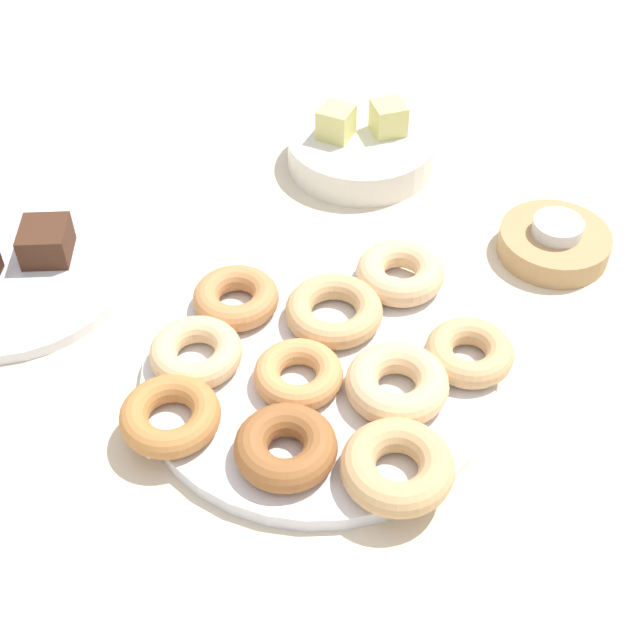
{
  "coord_description": "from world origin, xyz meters",
  "views": [
    {
      "loc": [
        0.03,
        -0.51,
        0.59
      ],
      "look_at": [
        0.0,
        0.03,
        0.05
      ],
      "focal_mm": 48.41,
      "sensor_mm": 36.0,
      "label": 1
    }
  ],
  "objects": [
    {
      "name": "donut_8",
      "position": [
        0.07,
        -0.03,
        0.03
      ],
      "size": [
        0.13,
        0.13,
        0.03
      ],
      "primitive_type": "torus",
      "rotation": [
        0.0,
        0.0,
        2.52
      ],
      "color": "#EABC84",
      "rests_on": "donut_plate"
    },
    {
      "name": "donut_6",
      "position": [
        -0.02,
        -0.1,
        0.03
      ],
      "size": [
        0.12,
        0.12,
        0.03
      ],
      "primitive_type": "torus",
      "rotation": [
        0.0,
        0.0,
        0.95
      ],
      "color": "#995B2D",
      "rests_on": "donut_plate"
    },
    {
      "name": "candle_holder",
      "position": [
        0.23,
        0.19,
        0.01
      ],
      "size": [
        0.11,
        0.11,
        0.03
      ],
      "primitive_type": "cylinder",
      "color": "tan",
      "rests_on": "ground_plane"
    },
    {
      "name": "melon_chunk_right",
      "position": [
        0.06,
        0.35,
        0.06
      ],
      "size": [
        0.05,
        0.05,
        0.04
      ],
      "primitive_type": "cube",
      "rotation": [
        0.0,
        0.0,
        0.35
      ],
      "color": "#DBD67A",
      "rests_on": "fruit_bowl"
    },
    {
      "name": "donut_plate",
      "position": [
        0.0,
        0.0,
        0.01
      ],
      "size": [
        0.32,
        0.32,
        0.02
      ],
      "primitive_type": "cylinder",
      "color": "silver",
      "rests_on": "ground_plane"
    },
    {
      "name": "melon_chunk_left",
      "position": [
        -0.0,
        0.34,
        0.06
      ],
      "size": [
        0.05,
        0.05,
        0.04
      ],
      "primitive_type": "cube",
      "rotation": [
        0.0,
        0.0,
        -0.38
      ],
      "color": "#DBD67A",
      "rests_on": "fruit_bowl"
    },
    {
      "name": "donut_1",
      "position": [
        0.07,
        0.12,
        0.03
      ],
      "size": [
        0.12,
        0.12,
        0.03
      ],
      "primitive_type": "torus",
      "rotation": [
        0.0,
        0.0,
        3.63
      ],
      "color": "#EABC84",
      "rests_on": "donut_plate"
    },
    {
      "name": "donut_3",
      "position": [
        -0.02,
        -0.02,
        0.03
      ],
      "size": [
        0.1,
        0.1,
        0.02
      ],
      "primitive_type": "torus",
      "rotation": [
        0.0,
        0.0,
        2.73
      ],
      "color": "tan",
      "rests_on": "donut_plate"
    },
    {
      "name": "donut_5",
      "position": [
        -0.11,
        0.0,
        0.03
      ],
      "size": [
        0.11,
        0.11,
        0.03
      ],
      "primitive_type": "torus",
      "rotation": [
        0.0,
        0.0,
        5.07
      ],
      "color": "#EABC84",
      "rests_on": "donut_plate"
    },
    {
      "name": "donut_2",
      "position": [
        0.01,
        0.06,
        0.03
      ],
      "size": [
        0.13,
        0.13,
        0.03
      ],
      "primitive_type": "torus",
      "rotation": [
        0.0,
        0.0,
        0.89
      ],
      "color": "tan",
      "rests_on": "donut_plate"
    },
    {
      "name": "donut_0",
      "position": [
        -0.12,
        -0.07,
        0.03
      ],
      "size": [
        0.12,
        0.12,
        0.02
      ],
      "primitive_type": "torus",
      "rotation": [
        0.0,
        0.0,
        4.1
      ],
      "color": "#BC7A3D",
      "rests_on": "donut_plate"
    },
    {
      "name": "donut_4",
      "position": [
        0.07,
        -0.11,
        0.03
      ],
      "size": [
        0.13,
        0.13,
        0.03
      ],
      "primitive_type": "torus",
      "rotation": [
        0.0,
        0.0,
        5.28
      ],
      "color": "tan",
      "rests_on": "donut_plate"
    },
    {
      "name": "ground_plane",
      "position": [
        0.0,
        0.0,
        0.0
      ],
      "size": [
        2.4,
        2.4,
        0.0
      ],
      "primitive_type": "plane",
      "color": "beige"
    },
    {
      "name": "donut_9",
      "position": [
        -0.08,
        0.07,
        0.03
      ],
      "size": [
        0.11,
        0.11,
        0.03
      ],
      "primitive_type": "torus",
      "rotation": [
        0.0,
        0.0,
        0.37
      ],
      "color": "#C6844C",
      "rests_on": "donut_plate"
    },
    {
      "name": "brownie_far",
      "position": [
        -0.29,
        0.14,
        0.03
      ],
      "size": [
        0.05,
        0.06,
        0.03
      ],
      "primitive_type": "cube",
      "rotation": [
        0.0,
        0.0,
        0.11
      ],
      "color": "#472819",
      "rests_on": "cake_plate"
    },
    {
      "name": "cake_plate",
      "position": [
        -0.31,
        0.11,
        0.01
      ],
      "size": [
        0.23,
        0.23,
        0.01
      ],
      "primitive_type": "cylinder",
      "color": "silver",
      "rests_on": "ground_plane"
    },
    {
      "name": "donut_7",
      "position": [
        0.13,
        0.01,
        0.03
      ],
      "size": [
        0.09,
        0.09,
        0.03
      ],
      "primitive_type": "torus",
      "rotation": [
        0.0,
        0.0,
        6.1
      ],
      "color": "tan",
      "rests_on": "donut_plate"
    },
    {
      "name": "fruit_bowl",
      "position": [
        0.03,
        0.34,
        0.02
      ],
      "size": [
        0.17,
        0.17,
        0.04
      ],
      "primitive_type": "cylinder",
      "color": "silver",
      "rests_on": "ground_plane"
    },
    {
      "name": "tealight",
      "position": [
        0.23,
        0.19,
        0.03
      ],
      "size": [
        0.05,
        0.05,
        0.01
      ],
      "primitive_type": "cylinder",
      "color": "silver",
      "rests_on": "candle_holder"
    }
  ]
}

